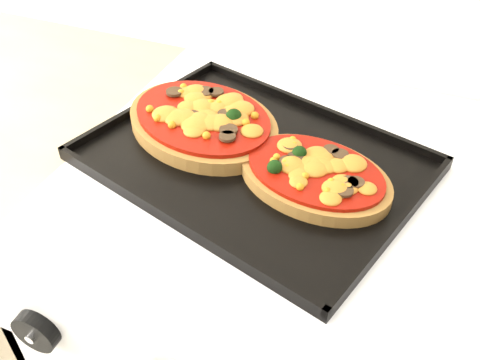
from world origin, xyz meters
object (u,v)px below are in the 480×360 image
at_px(baking_tray, 253,158).
at_px(pizza_left, 203,120).
at_px(stove, 269,345).
at_px(pizza_right, 315,174).

height_order(baking_tray, pizza_left, pizza_left).
height_order(stove, pizza_right, pizza_right).
distance_m(stove, baking_tray, 0.47).
height_order(stove, pizza_left, pizza_left).
relative_size(stove, baking_tray, 2.02).
distance_m(stove, pizza_left, 0.50).
bearing_deg(pizza_right, pizza_left, 164.06).
bearing_deg(pizza_left, stove, -11.71).
height_order(pizza_left, pizza_right, pizza_left).
bearing_deg(baking_tray, pizza_left, 174.94).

